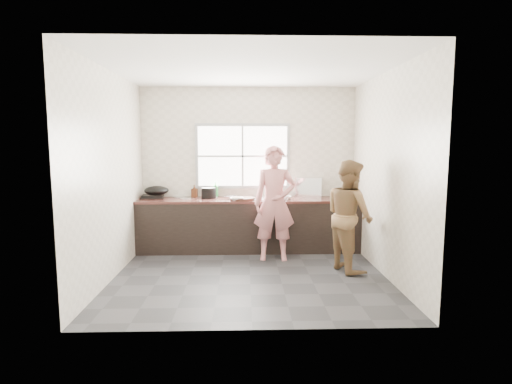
{
  "coord_description": "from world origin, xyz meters",
  "views": [
    {
      "loc": [
        -0.07,
        -5.21,
        1.76
      ],
      "look_at": [
        0.1,
        0.65,
        1.05
      ],
      "focal_mm": 28.0,
      "sensor_mm": 36.0,
      "label": 1
    }
  ],
  "objects_px": {
    "black_pot": "(209,193)",
    "bottle_brown_short": "(212,192)",
    "woman": "(275,207)",
    "person_side": "(349,215)",
    "wok": "(156,190)",
    "bottle_green": "(215,189)",
    "bowl_mince": "(237,199)",
    "bowl_crabs": "(276,198)",
    "cutting_board": "(243,199)",
    "glass_jar": "(208,194)",
    "plate_food": "(212,197)",
    "dish_rack": "(309,187)",
    "bowl_held": "(286,197)",
    "pot_lid_left": "(187,198)",
    "pot_lid_right": "(179,197)",
    "bottle_brown_tall": "(194,192)",
    "burner": "(153,196)"
  },
  "relations": [
    {
      "from": "plate_food",
      "to": "wok",
      "type": "xyz_separation_m",
      "value": [
        -0.9,
        -0.14,
        0.13
      ]
    },
    {
      "from": "woman",
      "to": "cutting_board",
      "type": "bearing_deg",
      "value": 140.68
    },
    {
      "from": "pot_lid_right",
      "to": "bottle_brown_tall",
      "type": "bearing_deg",
      "value": 0.0
    },
    {
      "from": "glass_jar",
      "to": "wok",
      "type": "bearing_deg",
      "value": -169.71
    },
    {
      "from": "cutting_board",
      "to": "pot_lid_left",
      "type": "height_order",
      "value": "cutting_board"
    },
    {
      "from": "bowl_mince",
      "to": "bottle_green",
      "type": "height_order",
      "value": "bottle_green"
    },
    {
      "from": "wok",
      "to": "bowl_mince",
      "type": "bearing_deg",
      "value": -11.93
    },
    {
      "from": "glass_jar",
      "to": "burner",
      "type": "bearing_deg",
      "value": -178.44
    },
    {
      "from": "bowl_held",
      "to": "plate_food",
      "type": "bearing_deg",
      "value": 166.81
    },
    {
      "from": "black_pot",
      "to": "bottle_brown_short",
      "type": "xyz_separation_m",
      "value": [
        0.05,
        0.13,
        0.0
      ]
    },
    {
      "from": "bottle_brown_short",
      "to": "pot_lid_left",
      "type": "relative_size",
      "value": 0.81
    },
    {
      "from": "cutting_board",
      "to": "pot_lid_left",
      "type": "bearing_deg",
      "value": 170.88
    },
    {
      "from": "bowl_mince",
      "to": "glass_jar",
      "type": "height_order",
      "value": "glass_jar"
    },
    {
      "from": "bowl_held",
      "to": "pot_lid_left",
      "type": "distance_m",
      "value": 1.63
    },
    {
      "from": "cutting_board",
      "to": "glass_jar",
      "type": "bearing_deg",
      "value": 150.26
    },
    {
      "from": "woman",
      "to": "plate_food",
      "type": "relative_size",
      "value": 8.45
    },
    {
      "from": "bowl_crabs",
      "to": "plate_food",
      "type": "bearing_deg",
      "value": 162.85
    },
    {
      "from": "bowl_mince",
      "to": "bowl_crabs",
      "type": "bearing_deg",
      "value": 8.16
    },
    {
      "from": "bowl_mince",
      "to": "dish_rack",
      "type": "height_order",
      "value": "dish_rack"
    },
    {
      "from": "glass_jar",
      "to": "dish_rack",
      "type": "relative_size",
      "value": 0.25
    },
    {
      "from": "wok",
      "to": "pot_lid_right",
      "type": "relative_size",
      "value": 1.75
    },
    {
      "from": "bowl_crabs",
      "to": "glass_jar",
      "type": "bearing_deg",
      "value": 163.5
    },
    {
      "from": "plate_food",
      "to": "bottle_brown_short",
      "type": "xyz_separation_m",
      "value": [
        0.0,
        0.02,
        0.08
      ]
    },
    {
      "from": "cutting_board",
      "to": "wok",
      "type": "height_order",
      "value": "wok"
    },
    {
      "from": "pot_lid_left",
      "to": "bottle_brown_short",
      "type": "bearing_deg",
      "value": 26.9
    },
    {
      "from": "woman",
      "to": "bowl_mince",
      "type": "bearing_deg",
      "value": 151.77
    },
    {
      "from": "bowl_mince",
      "to": "dish_rack",
      "type": "distance_m",
      "value": 1.31
    },
    {
      "from": "plate_food",
      "to": "burner",
      "type": "distance_m",
      "value": 0.99
    },
    {
      "from": "bowl_crabs",
      "to": "bowl_held",
      "type": "xyz_separation_m",
      "value": [
        0.16,
        0.04,
        0.0
      ]
    },
    {
      "from": "woman",
      "to": "person_side",
      "type": "distance_m",
      "value": 1.13
    },
    {
      "from": "bowl_held",
      "to": "glass_jar",
      "type": "distance_m",
      "value": 1.34
    },
    {
      "from": "bottle_brown_short",
      "to": "pot_lid_left",
      "type": "xyz_separation_m",
      "value": [
        -0.4,
        -0.2,
        -0.08
      ]
    },
    {
      "from": "pot_lid_left",
      "to": "woman",
      "type": "bearing_deg",
      "value": -22.48
    },
    {
      "from": "bowl_crabs",
      "to": "cutting_board",
      "type": "bearing_deg",
      "value": -179.86
    },
    {
      "from": "bowl_held",
      "to": "bottle_green",
      "type": "xyz_separation_m",
      "value": [
        -1.17,
        0.31,
        0.1
      ]
    },
    {
      "from": "bowl_crabs",
      "to": "dish_rack",
      "type": "distance_m",
      "value": 0.69
    },
    {
      "from": "person_side",
      "to": "dish_rack",
      "type": "height_order",
      "value": "person_side"
    },
    {
      "from": "plate_food",
      "to": "wok",
      "type": "relative_size",
      "value": 0.48
    },
    {
      "from": "cutting_board",
      "to": "bowl_held",
      "type": "relative_size",
      "value": 1.86
    },
    {
      "from": "bowl_held",
      "to": "dish_rack",
      "type": "height_order",
      "value": "dish_rack"
    },
    {
      "from": "person_side",
      "to": "bottle_brown_tall",
      "type": "xyz_separation_m",
      "value": [
        -2.3,
        1.31,
        0.18
      ]
    },
    {
      "from": "bowl_mince",
      "to": "wok",
      "type": "bearing_deg",
      "value": 168.07
    },
    {
      "from": "bottle_brown_short",
      "to": "burner",
      "type": "bearing_deg",
      "value": -177.99
    },
    {
      "from": "bowl_mince",
      "to": "burner",
      "type": "height_order",
      "value": "bowl_mince"
    },
    {
      "from": "bottle_brown_tall",
      "to": "glass_jar",
      "type": "height_order",
      "value": "bottle_brown_tall"
    },
    {
      "from": "cutting_board",
      "to": "bowl_crabs",
      "type": "xyz_separation_m",
      "value": [
        0.55,
        0.0,
        0.01
      ]
    },
    {
      "from": "pot_lid_left",
      "to": "cutting_board",
      "type": "bearing_deg",
      "value": -9.12
    },
    {
      "from": "bowl_held",
      "to": "dish_rack",
      "type": "bearing_deg",
      "value": 36.13
    },
    {
      "from": "wok",
      "to": "bottle_green",
      "type": "bearing_deg",
      "value": 9.45
    },
    {
      "from": "dish_rack",
      "to": "person_side",
      "type": "bearing_deg",
      "value": -59.95
    }
  ]
}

